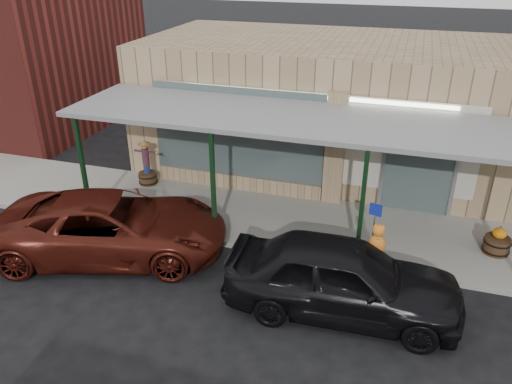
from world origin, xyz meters
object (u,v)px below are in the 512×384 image
(barrel_pumpkin, at_px, (497,243))
(handicap_sign, at_px, (374,224))
(barrel_scarecrow, at_px, (147,169))
(parked_sedan, at_px, (343,277))
(car_maroon, at_px, (112,226))

(barrel_pumpkin, distance_m, handicap_sign, 3.19)
(handicap_sign, bearing_deg, barrel_scarecrow, 179.91)
(handicap_sign, bearing_deg, barrel_pumpkin, 37.75)
(handicap_sign, distance_m, parked_sedan, 2.01)
(barrel_scarecrow, bearing_deg, barrel_pumpkin, 2.17)
(barrel_pumpkin, xyz_separation_m, car_maroon, (-8.99, -2.60, 0.36))
(barrel_scarecrow, relative_size, handicap_sign, 1.00)
(parked_sedan, height_order, car_maroon, parked_sedan)
(car_maroon, bearing_deg, barrel_pumpkin, -90.30)
(parked_sedan, distance_m, car_maroon, 5.70)
(barrel_scarecrow, height_order, barrel_pumpkin, barrel_scarecrow)
(barrel_pumpkin, bearing_deg, parked_sedan, -137.16)
(barrel_scarecrow, distance_m, handicap_sign, 7.42)
(handicap_sign, height_order, car_maroon, handicap_sign)
(handicap_sign, height_order, parked_sedan, parked_sedan)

